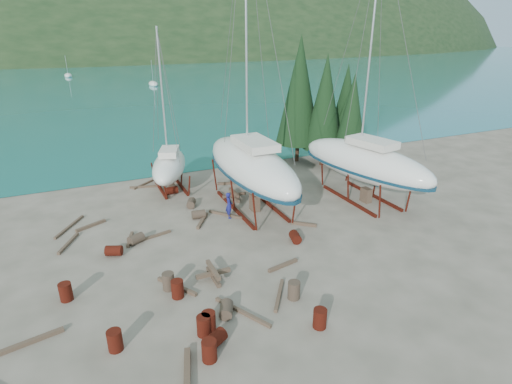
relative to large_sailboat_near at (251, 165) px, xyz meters
name	(u,v)px	position (x,y,z in m)	size (l,w,h in m)	color
ground	(251,252)	(-2.51, -5.73, -3.16)	(600.00, 600.00, 0.00)	#575045
bay_water	(76,50)	(-2.51, 309.27, -3.15)	(700.00, 700.00, 0.00)	teal
far_hill	(76,50)	(-2.51, 314.27, -3.16)	(800.00, 360.00, 110.00)	black
far_house_center	(35,54)	(-22.51, 184.27, -0.24)	(6.60, 5.60, 5.60)	beige
far_house_right	(150,52)	(27.49, 184.27, -0.24)	(6.60, 5.60, 5.60)	beige
cypress_near_right	(325,103)	(9.99, 6.27, 2.63)	(3.60, 3.60, 10.00)	black
cypress_mid_right	(352,115)	(11.49, 4.27, 1.76)	(3.06, 3.06, 8.50)	black
cypress_back_left	(300,91)	(8.49, 8.27, 3.50)	(4.14, 4.14, 11.50)	black
cypress_far_right	(346,105)	(12.99, 7.27, 2.05)	(3.24, 3.24, 9.00)	black
moored_boat_mid	(153,84)	(7.49, 74.27, -2.77)	(2.00, 5.00, 6.05)	white
moored_boat_far	(68,76)	(-10.51, 104.27, -2.77)	(2.00, 5.00, 6.05)	white
large_sailboat_near	(251,165)	(0.00, 0.00, 0.00)	(3.69, 12.48, 19.64)	white
large_sailboat_far	(365,162)	(8.07, -2.04, -0.23)	(5.45, 11.76, 17.92)	white
small_sailboat_shore	(169,165)	(-4.37, 5.92, -1.18)	(4.82, 7.87, 12.02)	white
worker	(229,205)	(-2.04, -0.98, -2.26)	(0.66, 0.43, 1.80)	navy
drum_0	(115,340)	(-10.40, -10.44, -2.72)	(0.58, 0.58, 0.88)	#5A190F
drum_1	(226,310)	(-5.74, -10.30, -2.87)	(0.58, 0.58, 0.88)	#2D2823
drum_2	(114,251)	(-9.65, -2.92, -2.87)	(0.58, 0.58, 0.88)	#5A190F
drum_3	(209,321)	(-6.73, -10.90, -2.72)	(0.58, 0.58, 0.88)	#5A190F
drum_4	(172,190)	(-4.56, 4.82, -2.87)	(0.58, 0.58, 0.88)	#5A190F
drum_5	(294,290)	(-2.44, -10.47, -2.72)	(0.58, 0.58, 0.88)	#2D2823
drum_6	(295,237)	(0.34, -5.72, -2.87)	(0.58, 0.58, 0.88)	#5A190F
drum_7	(320,318)	(-2.42, -12.64, -2.72)	(0.58, 0.58, 0.88)	#5A190F
drum_8	(66,292)	(-12.12, -6.21, -2.72)	(0.58, 0.58, 0.88)	#5A190F
drum_9	(199,214)	(-3.95, -0.25, -2.87)	(0.58, 0.58, 0.88)	#2D2823
drum_10	(204,326)	(-6.99, -11.05, -2.72)	(0.58, 0.58, 0.88)	#5A190F
drum_11	(191,203)	(-3.88, 1.79, -2.87)	(0.58, 0.58, 0.88)	#2D2823
drum_12	(215,339)	(-6.77, -11.83, -2.87)	(0.58, 0.58, 0.88)	#5A190F
drum_13	(209,351)	(-7.22, -12.47, -2.72)	(0.58, 0.58, 0.88)	#5A190F
drum_14	(177,289)	(-7.35, -8.13, -2.72)	(0.58, 0.58, 0.88)	#5A190F
drum_15	(136,239)	(-8.31, -2.03, -2.87)	(0.58, 0.58, 0.88)	#2D2823
drum_16	(168,281)	(-7.60, -7.34, -2.72)	(0.58, 0.58, 0.88)	#2D2823
timber_0	(146,183)	(-6.00, 7.84, -3.09)	(0.14, 2.88, 0.14)	brown
timber_1	(304,224)	(1.93, -4.09, -3.06)	(0.19, 1.64, 0.19)	brown
timber_2	(91,226)	(-10.63, 1.38, -3.07)	(0.19, 2.02, 0.19)	brown
timber_3	(242,312)	(-5.06, -10.49, -3.09)	(0.15, 3.12, 0.15)	brown
timber_4	(130,239)	(-8.61, -1.55, -3.07)	(0.17, 1.78, 0.17)	brown
timber_5	(279,295)	(-3.00, -10.08, -3.08)	(0.16, 2.43, 0.16)	brown
timber_6	(228,183)	(0.10, 5.01, -3.06)	(0.19, 1.68, 0.19)	brown
timber_7	(283,265)	(-1.62, -7.87, -3.07)	(0.17, 1.91, 0.17)	brown
timber_8	(202,221)	(-3.91, -0.89, -3.07)	(0.19, 2.21, 0.19)	brown
timber_9	(145,187)	(-6.25, 7.08, -3.08)	(0.15, 2.32, 0.15)	brown
timber_10	(226,215)	(-2.18, -0.61, -3.08)	(0.16, 2.58, 0.16)	brown
timber_11	(152,237)	(-7.34, -1.73, -3.08)	(0.15, 2.45, 0.15)	brown
timber_12	(177,286)	(-7.22, -7.41, -3.08)	(0.17, 2.49, 0.17)	brown
timber_14	(31,341)	(-13.46, -8.68, -3.07)	(0.18, 2.46, 0.18)	brown
timber_15	(70,227)	(-11.88, 1.81, -3.09)	(0.15, 3.19, 0.15)	brown
timber_16	(187,379)	(-8.27, -13.11, -3.05)	(0.23, 2.85, 0.23)	brown
timber_17	(68,243)	(-11.98, -0.55, -3.08)	(0.16, 2.42, 0.16)	brown
timber_pile_fore	(213,273)	(-5.34, -7.38, -2.86)	(1.80, 1.80, 0.60)	brown
timber_pile_aft	(234,195)	(-0.53, 1.93, -2.86)	(1.80, 1.80, 0.60)	brown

